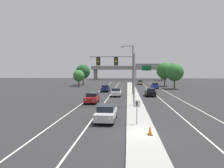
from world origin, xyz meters
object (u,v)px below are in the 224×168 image
median_sign_post (137,108)px  tree_far_left_a (79,76)px  car_oncoming_red (92,98)px  tree_far_right_b (175,72)px  street_lamp_median (132,67)px  car_oncoming_navy (105,88)px  car_receding_blue (155,85)px  tree_far_right_c (161,71)px  tree_far_left_b (83,72)px  overhead_signal_mast (120,69)px  car_receding_tan (140,82)px  highway_sign_gantry (155,67)px  traffic_cone_median_nose (150,130)px  car_oncoming_white (116,92)px  car_oncoming_silver (106,113)px  car_receding_black (150,92)px  tree_far_right_a (165,71)px

median_sign_post → tree_far_left_a: bearing=108.9°
car_oncoming_red → tree_far_right_b: (18.33, 27.19, 3.76)m
street_lamp_median → car_oncoming_navy: (-6.08, 6.95, -4.97)m
car_receding_blue → tree_far_right_c: bearing=79.0°
car_oncoming_navy → tree_far_left_b: bearing=113.8°
overhead_signal_mast → car_receding_tan: size_ratio=1.61×
highway_sign_gantry → traffic_cone_median_nose: bearing=-97.5°
car_oncoming_white → car_receding_blue: (9.91, 19.54, 0.00)m
car_receding_blue → tree_far_left_b: (-23.31, 12.88, 3.86)m
car_oncoming_silver → tree_far_left_b: size_ratio=0.63×
car_oncoming_red → highway_sign_gantry: 44.48m
car_oncoming_silver → car_oncoming_red: size_ratio=1.01×
overhead_signal_mast → median_sign_post: 11.45m
tree_far_right_b → tree_far_left_b: tree_far_left_b is taller
tree_far_left_b → street_lamp_median: bearing=-61.6°
car_oncoming_navy → traffic_cone_median_nose: size_ratio=6.07×
highway_sign_gantry → overhead_signal_mast: bearing=-103.2°
highway_sign_gantry → car_oncoming_white: bearing=-109.5°
car_oncoming_silver → car_receding_black: (6.51, 21.37, 0.00)m
tree_far_left_a → car_receding_tan: bearing=29.8°
car_receding_black → tree_far_left_a: (-19.86, 24.51, 2.60)m
overhead_signal_mast → car_receding_black: size_ratio=1.60×
street_lamp_median → overhead_signal_mast: bearing=-97.8°
overhead_signal_mast → car_oncoming_white: overhead_signal_mast is taller
car_oncoming_silver → car_oncoming_navy: 29.97m
tree_far_right_b → tree_far_left_a: bearing=166.2°
car_oncoming_red → traffic_cone_median_nose: 18.07m
car_oncoming_white → highway_sign_gantry: 34.89m
overhead_signal_mast → car_oncoming_navy: bearing=101.4°
street_lamp_median → tree_far_right_b: street_lamp_median is taller
car_oncoming_silver → car_oncoming_red: (-3.39, 11.76, 0.00)m
car_oncoming_red → car_oncoming_navy: bearing=89.3°
car_oncoming_navy → car_receding_black: size_ratio=1.00×
car_oncoming_navy → tree_far_left_b: size_ratio=0.63×
street_lamp_median → tree_far_right_b: 20.13m
car_receding_black → traffic_cone_median_nose: size_ratio=6.07×
car_oncoming_red → tree_far_left_a: bearing=106.3°
median_sign_post → car_receding_blue: 42.63m
car_oncoming_silver → car_receding_black: bearing=73.1°
traffic_cone_median_nose → tree_far_left_a: tree_far_left_a is taller
median_sign_post → car_receding_tan: bearing=86.5°
car_oncoming_red → car_receding_blue: bearing=65.3°
overhead_signal_mast → tree_far_left_b: bearing=108.2°
highway_sign_gantry → tree_far_left_b: highway_sign_gantry is taller
street_lamp_median → tree_far_right_b: (12.03, 16.10, -1.22)m
street_lamp_median → car_receding_black: (3.60, -1.48, -4.97)m
median_sign_post → car_receding_blue: bearing=80.7°
car_receding_black → car_receding_blue: size_ratio=1.00×
highway_sign_gantry → tree_far_right_a: (2.64, -4.10, -1.10)m
overhead_signal_mast → traffic_cone_median_nose: 14.89m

